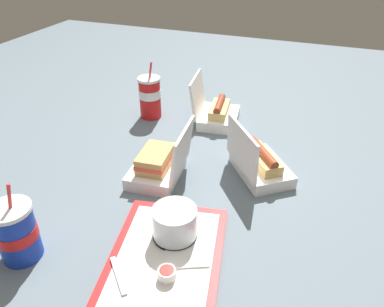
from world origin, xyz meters
TOP-DOWN VIEW (x-y plane):
  - ground_plane at (0.00, 0.00)m, footprint 3.20×3.20m
  - food_tray at (-0.36, -0.11)m, footprint 0.41×0.33m
  - cake_container at (-0.29, -0.10)m, footprint 0.11×0.11m
  - ketchup_cup at (-0.41, -0.14)m, footprint 0.04×0.04m
  - napkin_stack at (-0.33, -0.15)m, footprint 0.13×0.13m
  - plastic_fork at (-0.45, -0.04)m, footprint 0.09×0.08m
  - clamshell_hotdog_back at (0.06, -0.24)m, footprint 0.25×0.24m
  - clamshell_sandwich_corner at (-0.06, 0.04)m, footprint 0.20×0.19m
  - clamshell_hotdog_right at (0.35, -0.01)m, footprint 0.21×0.20m
  - soda_cup_front at (-0.46, 0.21)m, footprint 0.10×0.10m
  - soda_cup_center at (0.31, 0.25)m, footprint 0.09×0.09m

SIDE VIEW (x-z plane):
  - ground_plane at x=0.00m, z-range 0.00..0.00m
  - food_tray at x=-0.36m, z-range 0.00..0.01m
  - napkin_stack at x=-0.33m, z-range 0.01..0.02m
  - plastic_fork at x=-0.45m, z-range 0.01..0.02m
  - ketchup_cup at x=-0.41m, z-range 0.01..0.04m
  - clamshell_hotdog_back at x=0.06m, z-range -0.05..0.13m
  - clamshell_hotdog_right at x=0.35m, z-range -0.05..0.13m
  - clamshell_sandwich_corner at x=-0.06m, z-range -0.05..0.14m
  - cake_container at x=-0.29m, z-range 0.01..0.09m
  - soda_cup_front at x=-0.46m, z-range -0.03..0.18m
  - soda_cup_center at x=0.31m, z-range -0.03..0.20m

